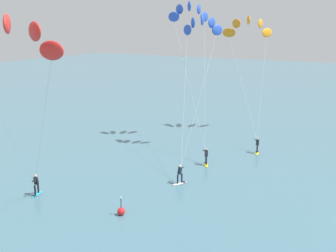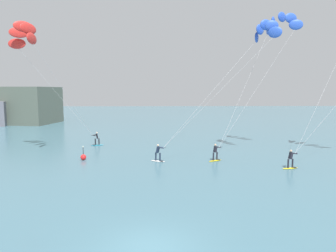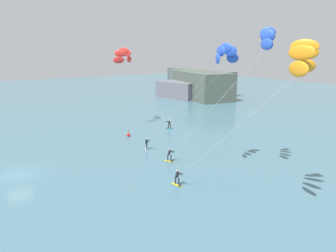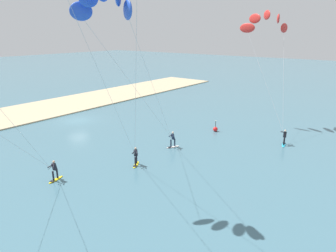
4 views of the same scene
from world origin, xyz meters
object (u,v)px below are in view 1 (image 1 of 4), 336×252
at_px(kitesurfer_far_out, 201,32).
at_px(marker_buoy, 121,211).
at_px(kitesurfer_mid_water, 249,30).
at_px(kitesurfer_downwind, 10,46).
at_px(kitesurfer_nearshore, 190,18).

relative_size(kitesurfer_far_out, marker_buoy, 10.18).
relative_size(kitesurfer_mid_water, kitesurfer_downwind, 1.02).
distance_m(kitesurfer_mid_water, kitesurfer_downwind, 34.06).
relative_size(kitesurfer_nearshore, kitesurfer_mid_water, 1.10).
height_order(kitesurfer_nearshore, marker_buoy, kitesurfer_nearshore).
distance_m(kitesurfer_nearshore, kitesurfer_downwind, 27.07).
xyz_separation_m(kitesurfer_mid_water, kitesurfer_downwind, (-34.00, 2.00, -0.27)).
distance_m(kitesurfer_nearshore, kitesurfer_mid_water, 8.44).
distance_m(kitesurfer_nearshore, kitesurfer_far_out, 4.33).
xyz_separation_m(kitesurfer_downwind, marker_buoy, (6.09, -2.83, -11.74)).
height_order(kitesurfer_far_out, kitesurfer_downwind, kitesurfer_far_out).
bearing_deg(marker_buoy, kitesurfer_nearshore, 13.97).
distance_m(kitesurfer_nearshore, marker_buoy, 25.33).
bearing_deg(kitesurfer_downwind, marker_buoy, -24.92).
bearing_deg(kitesurfer_far_out, kitesurfer_downwind, 178.90).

